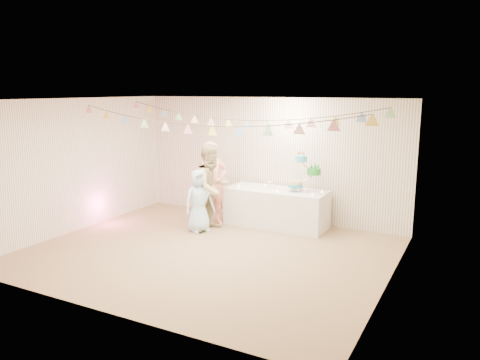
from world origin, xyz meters
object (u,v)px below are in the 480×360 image
at_px(table, 277,208).
at_px(person_child, 199,201).
at_px(cake_stand, 304,174).
at_px(person_adult_b, 212,187).
at_px(person_adult_a, 213,184).

xyz_separation_m(table, person_child, (-1.20, -1.05, 0.24)).
height_order(cake_stand, person_child, cake_stand).
xyz_separation_m(person_adult_b, person_child, (-0.15, -0.23, -0.24)).
distance_m(table, person_adult_b, 1.41).
bearing_deg(person_adult_b, person_child, 162.16).
bearing_deg(cake_stand, person_adult_b, -151.33).
bearing_deg(table, person_child, -138.79).
height_order(person_adult_a, person_adult_b, person_adult_a).
relative_size(table, cake_stand, 2.75).
distance_m(table, person_adult_a, 1.40).
bearing_deg(person_adult_b, person_adult_a, 43.30).
relative_size(person_adult_a, person_adult_b, 1.01).
xyz_separation_m(cake_stand, person_adult_b, (-1.60, -0.87, -0.26)).
bearing_deg(person_adult_a, table, -31.01).
xyz_separation_m(table, cake_stand, (0.55, 0.05, 0.74)).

